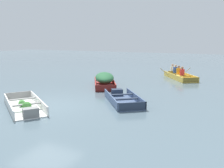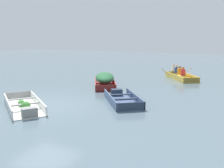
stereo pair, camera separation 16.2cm
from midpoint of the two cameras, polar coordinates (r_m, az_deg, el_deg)
The scene contains 5 objects.
ground_plane at distance 11.24m, azimuth -15.56°, elevation -4.82°, with size 80.00×80.00×0.00m, color slate.
dinghy_white_foreground at distance 10.89m, azimuth -19.72°, elevation -4.77°, with size 3.40×2.90×0.41m.
skiff_slate_blue_near_moored at distance 11.50m, azimuth 2.00°, elevation -3.46°, with size 2.74×3.02×0.36m.
skiff_red_mid_moored at distance 15.04m, azimuth -2.04°, elevation 1.21°, with size 2.59×3.25×0.84m.
rowboat_yellow_with_crew at distance 18.77m, azimuth 14.77°, elevation 1.97°, with size 2.98×3.53×0.92m.
Camera 1 is at (7.29, -8.03, 2.90)m, focal length 40.00 mm.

